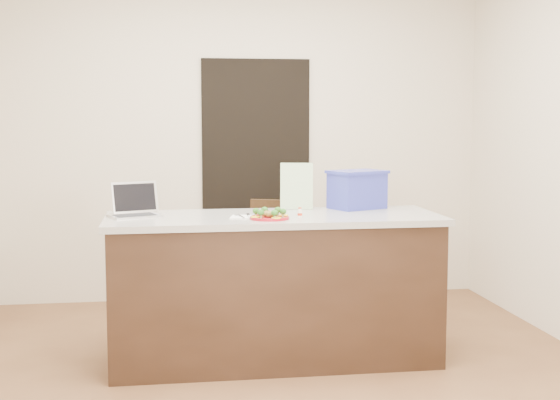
{
  "coord_description": "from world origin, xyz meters",
  "views": [
    {
      "loc": [
        -0.68,
        -4.47,
        1.53
      ],
      "look_at": [
        0.03,
        0.2,
        1.02
      ],
      "focal_mm": 50.0,
      "sensor_mm": 36.0,
      "label": 1
    }
  ],
  "objects": [
    {
      "name": "napkin",
      "position": [
        -0.19,
        0.17,
        0.92
      ],
      "size": [
        0.19,
        0.19,
        0.01
      ],
      "primitive_type": "cube",
      "rotation": [
        0.0,
        0.0,
        -0.23
      ],
      "color": "silver",
      "rests_on": "island"
    },
    {
      "name": "plate",
      "position": [
        -0.05,
        0.08,
        0.93
      ],
      "size": [
        0.24,
        0.24,
        0.02
      ],
      "rotation": [
        0.0,
        0.0,
        0.27
      ],
      "color": "maroon",
      "rests_on": "island"
    },
    {
      "name": "meatballs",
      "position": [
        -0.05,
        0.08,
        0.95
      ],
      "size": [
        0.1,
        0.1,
        0.04
      ],
      "color": "brown",
      "rests_on": "plate"
    },
    {
      "name": "leaflet",
      "position": [
        0.19,
        0.54,
        1.07
      ],
      "size": [
        0.22,
        0.09,
        0.3
      ],
      "primitive_type": "cube",
      "rotation": [
        -0.14,
        0.0,
        -0.19
      ],
      "color": "silver",
      "rests_on": "island"
    },
    {
      "name": "island",
      "position": [
        0.0,
        0.25,
        0.46
      ],
      "size": [
        2.06,
        0.76,
        0.92
      ],
      "color": "black",
      "rests_on": "ground"
    },
    {
      "name": "knife",
      "position": [
        -0.16,
        0.15,
        0.93
      ],
      "size": [
        0.02,
        0.2,
        0.01
      ],
      "rotation": [
        0.0,
        0.0,
        -0.06
      ],
      "color": "white",
      "rests_on": "napkin"
    },
    {
      "name": "ground",
      "position": [
        0.0,
        0.0,
        0.0
      ],
      "size": [
        4.0,
        4.0,
        0.0
      ],
      "primitive_type": "plane",
      "color": "brown",
      "rests_on": "ground"
    },
    {
      "name": "laptop",
      "position": [
        -0.85,
        0.34,
        0.98
      ],
      "size": [
        0.35,
        0.33,
        0.21
      ],
      "rotation": [
        0.0,
        0.0,
        0.38
      ],
      "color": "#BDBCC2",
      "rests_on": "island"
    },
    {
      "name": "pepper_rings",
      "position": [
        -0.05,
        0.08,
        0.94
      ],
      "size": [
        0.23,
        0.23,
        0.01
      ],
      "color": "yellow",
      "rests_on": "plate"
    },
    {
      "name": "yogurt_bottle",
      "position": [
        0.14,
        0.12,
        0.95
      ],
      "size": [
        0.03,
        0.03,
        0.06
      ],
      "rotation": [
        0.0,
        0.0,
        -0.4
      ],
      "color": "white",
      "rests_on": "island"
    },
    {
      "name": "doorway",
      "position": [
        0.1,
        1.98,
        1.0
      ],
      "size": [
        0.9,
        0.02,
        2.0
      ],
      "primitive_type": "cube",
      "color": "black",
      "rests_on": "ground"
    },
    {
      "name": "fork",
      "position": [
        -0.21,
        0.18,
        0.93
      ],
      "size": [
        0.04,
        0.16,
        0.0
      ],
      "rotation": [
        0.0,
        0.0,
        0.13
      ],
      "color": "silver",
      "rests_on": "napkin"
    },
    {
      "name": "chair",
      "position": [
        0.14,
        0.89,
        0.53
      ],
      "size": [
        0.53,
        0.55,
        0.93
      ],
      "rotation": [
        0.0,
        0.0,
        -0.37
      ],
      "color": "#382110",
      "rests_on": "ground"
    },
    {
      "name": "broccoli",
      "position": [
        -0.05,
        0.08,
        0.97
      ],
      "size": [
        0.2,
        0.2,
        0.04
      ],
      "color": "#1A4813",
      "rests_on": "plate"
    },
    {
      "name": "room_shell",
      "position": [
        0.0,
        0.0,
        1.62
      ],
      "size": [
        4.0,
        4.0,
        4.0
      ],
      "color": "white",
      "rests_on": "ground"
    },
    {
      "name": "blue_box",
      "position": [
        0.59,
        0.51,
        1.05
      ],
      "size": [
        0.42,
        0.38,
        0.25
      ],
      "rotation": [
        0.0,
        0.0,
        0.42
      ],
      "color": "#2A3199",
      "rests_on": "island"
    }
  ]
}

